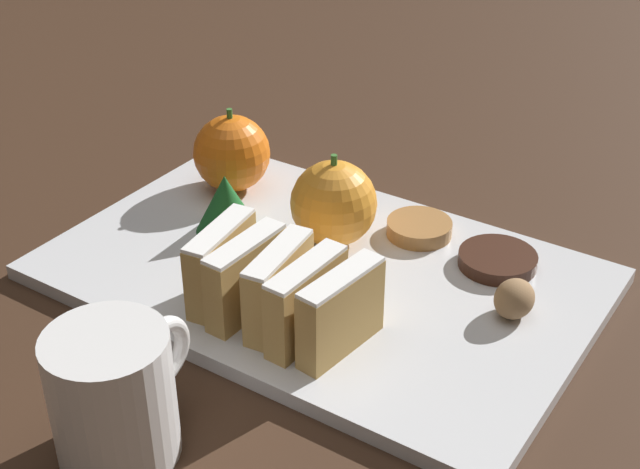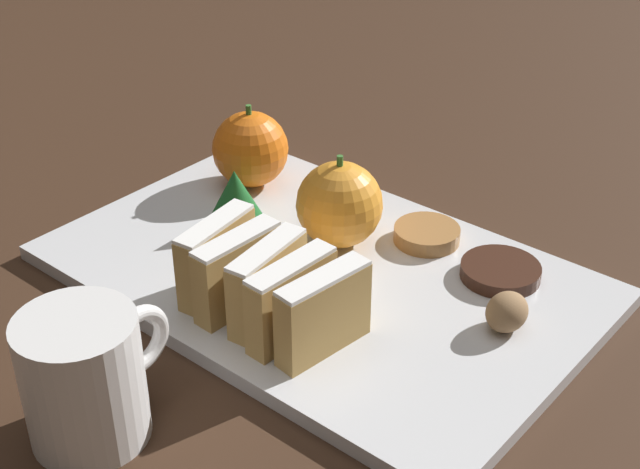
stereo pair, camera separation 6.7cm
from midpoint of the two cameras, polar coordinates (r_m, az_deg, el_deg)
The scene contains 14 objects.
ground_plane at distance 0.70m, azimuth -2.77°, elevation -3.04°, with size 6.00×6.00×0.00m, color #382316.
serving_platter at distance 0.69m, azimuth -2.78°, elevation -2.63°, with size 0.26×0.41×0.01m.
stollen_slice_front at distance 0.59m, azimuth -1.92°, elevation -5.11°, with size 0.07×0.03×0.06m.
stollen_slice_second at distance 0.60m, azimuth -4.09°, elevation -4.42°, with size 0.07×0.02×0.06m.
stollen_slice_third at distance 0.62m, azimuth -5.78°, elevation -3.45°, with size 0.07×0.03×0.06m.
stollen_slice_fourth at distance 0.63m, azimuth -7.80°, elevation -2.83°, with size 0.07×0.02×0.06m.
stollen_slice_fifth at distance 0.65m, azimuth -9.31°, elevation -1.94°, with size 0.07×0.03×0.06m.
orange_near at distance 0.70m, azimuth -1.86°, elevation 1.92°, with size 0.07×0.07×0.08m.
orange_far at distance 0.79m, azimuth -8.11°, elevation 5.11°, with size 0.07×0.07×0.08m.
walnut at distance 0.64m, azimuth 9.41°, elevation -4.18°, with size 0.03×0.03×0.03m.
chocolate_cookie at distance 0.70m, azimuth 8.61°, elevation -1.70°, with size 0.06×0.06×0.01m.
gingerbread_cookie at distance 0.73m, azimuth 3.76°, elevation 0.33°, with size 0.05×0.05×0.01m.
evergreen_sprig at distance 0.73m, azimuth -8.67°, elevation 1.90°, with size 0.05×0.05×0.05m.
coffee_mug at distance 0.55m, azimuth -16.84°, elevation -9.76°, with size 0.10×0.07×0.09m.
Camera 1 is at (-0.48, -0.32, 0.39)m, focal length 50.00 mm.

